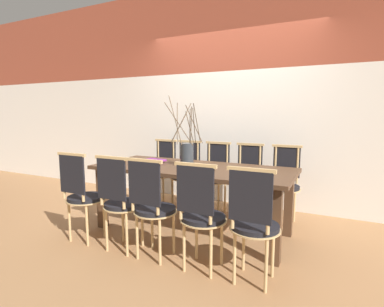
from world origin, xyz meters
name	(u,v)px	position (x,y,z in m)	size (l,w,h in m)	color
ground_plane	(192,231)	(0.00, 0.00, 0.00)	(16.00, 16.00, 0.00)	#9E7047
wall_rear	(231,95)	(0.00, 1.27, 1.60)	(12.00, 0.06, 3.20)	silver
dining_table	(192,176)	(0.00, 0.00, 0.64)	(2.21, 0.92, 0.74)	#4C3321
chair_near_leftend	(82,193)	(-0.90, -0.75, 0.52)	(0.40, 0.40, 0.95)	black
chair_near_left	(120,199)	(-0.40, -0.75, 0.52)	(0.40, 0.40, 0.95)	black
chair_near_center	(152,205)	(-0.03, -0.75, 0.52)	(0.40, 0.40, 0.95)	black
chair_near_right	(201,212)	(0.45, -0.75, 0.52)	(0.40, 0.40, 0.95)	black
chair_near_rightend	(254,221)	(0.90, -0.75, 0.52)	(0.40, 0.40, 0.95)	black
chair_far_leftend	(162,169)	(-0.86, 0.75, 0.52)	(0.40, 0.40, 0.95)	black
chair_far_left	(186,172)	(-0.46, 0.75, 0.52)	(0.40, 0.40, 0.95)	black
chair_far_center	(215,174)	(-0.03, 0.75, 0.52)	(0.40, 0.40, 0.95)	black
chair_far_right	(247,178)	(0.42, 0.75, 0.52)	(0.40, 0.40, 0.95)	black
chair_far_rightend	(284,181)	(0.88, 0.75, 0.52)	(0.40, 0.40, 0.95)	black
vase_centerpiece	(187,153)	(-0.06, 0.00, 0.89)	(0.37, 0.39, 0.79)	#33383D
book_stack	(153,161)	(-0.56, 0.07, 0.76)	(0.28, 0.23, 0.03)	#234C8C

